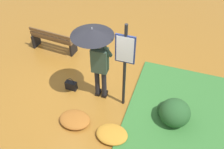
% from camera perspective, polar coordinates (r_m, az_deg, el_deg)
% --- Properties ---
extents(ground_plane, '(18.00, 18.00, 0.00)m').
position_cam_1_polar(ground_plane, '(7.02, -3.85, -4.47)').
color(ground_plane, '#9E6623').
extents(person_with_umbrella, '(0.96, 0.96, 2.04)m').
position_cam_1_polar(person_with_umbrella, '(6.00, -3.47, 5.89)').
color(person_with_umbrella, black).
rests_on(person_with_umbrella, ground_plane).
extents(info_sign_post, '(0.44, 0.07, 2.30)m').
position_cam_1_polar(info_sign_post, '(5.84, 2.74, 3.39)').
color(info_sign_post, black).
rests_on(info_sign_post, ground_plane).
extents(handbag, '(0.30, 0.15, 0.37)m').
position_cam_1_polar(handbag, '(7.17, -8.63, -2.29)').
color(handbag, black).
rests_on(handbag, ground_plane).
extents(park_bench, '(1.40, 0.48, 0.75)m').
position_cam_1_polar(park_bench, '(8.41, -12.38, 7.25)').
color(park_bench, black).
rests_on(park_bench, ground_plane).
extents(shrub_cluster, '(0.78, 0.71, 0.64)m').
position_cam_1_polar(shrub_cluster, '(6.41, 12.78, -7.78)').
color(shrub_cluster, '#285628').
rests_on(shrub_cluster, ground_plane).
extents(leaf_pile_by_bench, '(0.72, 0.57, 0.16)m').
position_cam_1_polar(leaf_pile_by_bench, '(6.15, -0.02, -12.52)').
color(leaf_pile_by_bench, '#C68428').
rests_on(leaf_pile_by_bench, ground_plane).
extents(leaf_pile_far_path, '(0.74, 0.59, 0.16)m').
position_cam_1_polar(leaf_pile_far_path, '(6.46, -7.88, -9.41)').
color(leaf_pile_far_path, '#A86023').
rests_on(leaf_pile_far_path, ground_plane).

